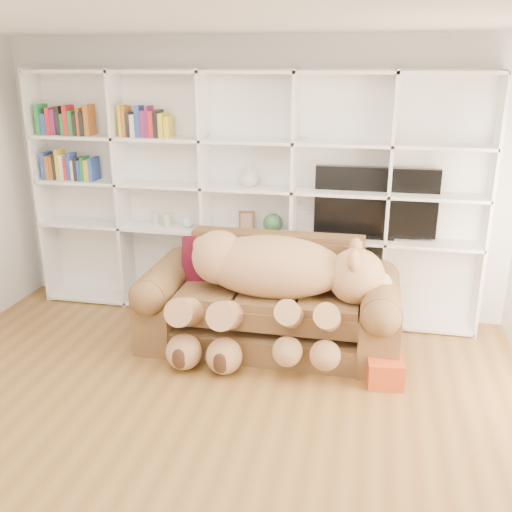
% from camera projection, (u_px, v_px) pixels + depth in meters
% --- Properties ---
extents(floor, '(5.00, 5.00, 0.00)m').
position_uv_depth(floor, '(174.00, 451.00, 3.79)').
color(floor, brown).
rests_on(floor, ground).
extents(ceiling, '(5.00, 5.00, 0.00)m').
position_uv_depth(ceiling, '(150.00, 11.00, 2.92)').
color(ceiling, white).
rests_on(ceiling, wall_back).
extents(wall_back, '(5.00, 0.02, 2.70)m').
position_uv_depth(wall_back, '(253.00, 179.00, 5.67)').
color(wall_back, silver).
rests_on(wall_back, floor).
extents(bookshelf, '(4.43, 0.35, 2.40)m').
position_uv_depth(bookshelf, '(226.00, 185.00, 5.60)').
color(bookshelf, white).
rests_on(bookshelf, floor).
extents(sofa, '(2.27, 0.98, 0.95)m').
position_uv_depth(sofa, '(270.00, 307.00, 5.15)').
color(sofa, brown).
rests_on(sofa, floor).
extents(teddy_bear, '(1.83, 0.97, 1.06)m').
position_uv_depth(teddy_bear, '(272.00, 282.00, 4.86)').
color(teddy_bear, tan).
rests_on(teddy_bear, sofa).
extents(throw_pillow, '(0.47, 0.31, 0.46)m').
position_uv_depth(throw_pillow, '(207.00, 260.00, 5.30)').
color(throw_pillow, '#540E20').
rests_on(throw_pillow, sofa).
extents(gift_box, '(0.30, 0.29, 0.22)m').
position_uv_depth(gift_box, '(385.00, 372.00, 4.55)').
color(gift_box, '#CC491B').
rests_on(gift_box, floor).
extents(tv, '(1.14, 0.18, 0.67)m').
position_uv_depth(tv, '(375.00, 203.00, 5.35)').
color(tv, black).
rests_on(tv, bookshelf).
extents(picture_frame, '(0.16, 0.04, 0.19)m').
position_uv_depth(picture_frame, '(247.00, 221.00, 5.61)').
color(picture_frame, '#56331D').
rests_on(picture_frame, bookshelf).
extents(green_vase, '(0.19, 0.19, 0.19)m').
position_uv_depth(green_vase, '(273.00, 223.00, 5.57)').
color(green_vase, '#315F38').
rests_on(green_vase, bookshelf).
extents(figurine_tall, '(0.09, 0.09, 0.14)m').
position_uv_depth(figurine_tall, '(155.00, 219.00, 5.81)').
color(figurine_tall, beige).
rests_on(figurine_tall, bookshelf).
extents(figurine_short, '(0.09, 0.09, 0.13)m').
position_uv_depth(figurine_short, '(168.00, 220.00, 5.79)').
color(figurine_short, beige).
rests_on(figurine_short, bookshelf).
extents(snow_globe, '(0.11, 0.11, 0.11)m').
position_uv_depth(snow_globe, '(188.00, 222.00, 5.75)').
color(snow_globe, white).
rests_on(snow_globe, bookshelf).
extents(shelf_vase, '(0.22, 0.22, 0.21)m').
position_uv_depth(shelf_vase, '(248.00, 176.00, 5.47)').
color(shelf_vase, beige).
rests_on(shelf_vase, bookshelf).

